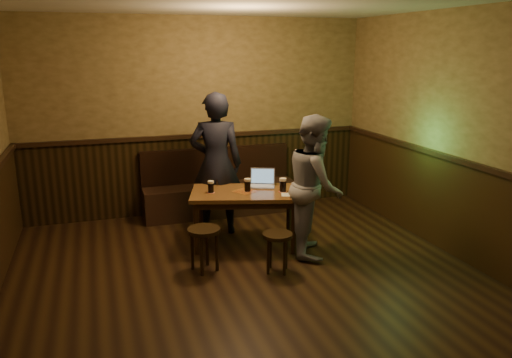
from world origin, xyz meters
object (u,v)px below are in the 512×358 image
object	(u,v)px
pint_right	(283,185)
stool_left	(204,237)
pub_table	(245,198)
stool_right	(277,241)
person_grey	(315,185)
laptop	(262,182)
pint_mid	(248,185)
bench	(219,193)
pint_left	(211,187)
person_suit	(216,164)

from	to	relation	value
pint_right	stool_left	bearing A→B (deg)	-159.06
pub_table	stool_left	bearing A→B (deg)	-121.84
stool_right	person_grey	size ratio (longest dim) A/B	0.27
pub_table	laptop	size ratio (longest dim) A/B	3.80
laptop	pub_table	bearing A→B (deg)	-128.11
stool_left	pint_mid	distance (m)	0.94
bench	pint_mid	size ratio (longest dim) A/B	13.62
pint_left	stool_right	bearing A→B (deg)	-60.64
person_grey	pint_left	bearing A→B (deg)	85.88
pint_mid	person_suit	world-z (taller)	person_suit
pint_right	pub_table	bearing A→B (deg)	159.89
stool_right	person_suit	size ratio (longest dim) A/B	0.24
stool_left	pint_left	size ratio (longest dim) A/B	3.27
stool_left	laptop	size ratio (longest dim) A/B	1.28
pint_left	laptop	bearing A→B (deg)	7.30
bench	stool_left	distance (m)	1.97
stool_right	laptop	world-z (taller)	laptop
pub_table	person_suit	distance (m)	0.68
bench	pint_left	world-z (taller)	bench
laptop	person_grey	distance (m)	0.76
laptop	pint_mid	bearing A→B (deg)	-122.65
pub_table	person_suit	size ratio (longest dim) A/B	0.78
pub_table	person_grey	bearing A→B (deg)	-16.50
pint_mid	pint_right	xyz separation A→B (m)	(0.40, -0.14, 0.00)
stool_right	pint_right	size ratio (longest dim) A/B	2.58
bench	person_suit	bearing A→B (deg)	-106.19
bench	pint_right	world-z (taller)	bench
bench	stool_left	xyz separation A→B (m)	(-0.63, -1.86, 0.08)
stool_right	laptop	size ratio (longest dim) A/B	1.16
bench	laptop	distance (m)	1.25
stool_right	pub_table	bearing A→B (deg)	97.46
pub_table	stool_right	distance (m)	0.88
stool_right	pint_left	bearing A→B (deg)	119.36
bench	stool_left	bearing A→B (deg)	-108.75
pub_table	pint_mid	distance (m)	0.17
bench	pint_right	size ratio (longest dim) A/B	12.97
bench	person_grey	bearing A→B (deg)	-67.96
pint_right	person_grey	bearing A→B (deg)	-47.10
stool_left	pint_mid	xyz separation A→B (m)	(0.66, 0.55, 0.38)
stool_left	laptop	world-z (taller)	laptop
pint_right	laptop	size ratio (longest dim) A/B	0.45
pub_table	pint_right	bearing A→B (deg)	-3.68
person_suit	person_grey	distance (m)	1.38
bench	pub_table	world-z (taller)	bench
pint_right	person_suit	distance (m)	0.97
pint_right	person_grey	world-z (taller)	person_grey
stool_right	pint_right	world-z (taller)	pint_right
bench	pint_mid	distance (m)	1.39
stool_right	person_suit	xyz separation A→B (m)	(-0.33, 1.40, 0.57)
stool_left	pint_left	bearing A→B (deg)	69.95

